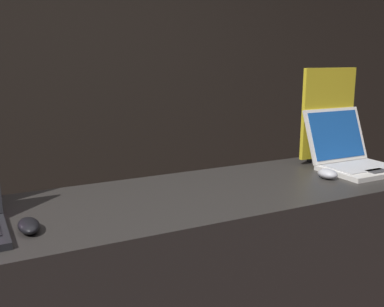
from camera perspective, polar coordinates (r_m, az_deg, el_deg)
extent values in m
cube|color=black|center=(3.32, -14.97, 11.91)|extent=(8.00, 0.05, 2.80)
cube|color=#282623|center=(1.83, 0.23, -18.75)|extent=(2.06, 0.59, 0.90)
ellipsoid|color=black|center=(1.37, -20.01, -8.60)|extent=(0.06, 0.12, 0.04)
cube|color=silver|center=(2.08, 20.85, -1.94)|extent=(0.32, 0.25, 0.02)
cube|color=#B7B7B7|center=(2.09, 20.50, -1.51)|extent=(0.28, 0.17, 0.00)
cube|color=#3F3F42|center=(2.03, 22.44, -2.06)|extent=(0.09, 0.05, 0.00)
cube|color=silver|center=(2.17, 17.78, 2.25)|extent=(0.32, 0.10, 0.24)
cube|color=#194C99|center=(2.16, 17.90, 2.29)|extent=(0.29, 0.08, 0.21)
ellipsoid|color=#B2B2B7|center=(1.92, 16.85, -2.49)|extent=(0.07, 0.09, 0.04)
cube|color=black|center=(2.23, 16.54, -0.66)|extent=(0.17, 0.07, 0.02)
cube|color=gold|center=(2.19, 16.88, 4.94)|extent=(0.30, 0.02, 0.42)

